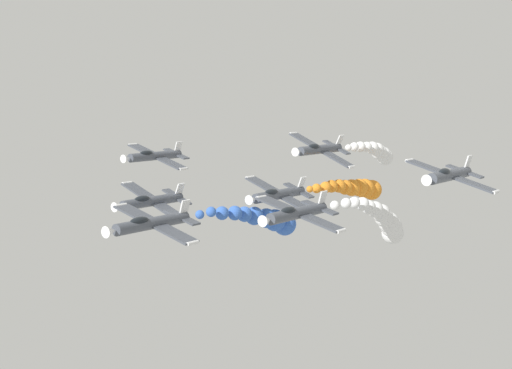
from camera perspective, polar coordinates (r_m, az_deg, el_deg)
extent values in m
cylinder|color=#474C56|center=(68.44, -7.88, -2.93)|extent=(1.36, 9.00, 1.36)
cone|color=white|center=(64.90, -10.98, -3.51)|extent=(1.30, 1.20, 1.30)
cube|color=#474C56|center=(68.76, -7.66, -2.96)|extent=(8.88, 1.90, 2.75)
cylinder|color=white|center=(66.08, -4.85, -4.46)|extent=(0.45, 1.40, 0.45)
cylinder|color=white|center=(71.64, -10.25, -1.58)|extent=(0.45, 1.40, 0.45)
cube|color=#474C56|center=(71.34, -5.65, -2.48)|extent=(3.70, 1.20, 1.24)
cube|color=white|center=(71.11, -5.45, -1.79)|extent=(0.58, 1.10, 1.57)
ellipsoid|color=black|center=(67.00, -8.86, -2.74)|extent=(0.96, 2.20, 0.90)
sphere|color=blue|center=(73.43, -4.29, -2.30)|extent=(0.89, 0.89, 0.89)
sphere|color=blue|center=(74.71, -3.43, -2.09)|extent=(1.05, 1.05, 1.05)
sphere|color=blue|center=(76.06, -2.60, -2.19)|extent=(1.40, 1.40, 1.40)
sphere|color=blue|center=(77.22, -1.61, -2.18)|extent=(1.52, 1.52, 1.52)
sphere|color=blue|center=(78.65, -0.88, -2.27)|extent=(1.64, 1.64, 1.64)
sphere|color=blue|center=(80.06, -0.13, -2.40)|extent=(1.98, 1.98, 1.98)
sphere|color=blue|center=(81.30, 0.79, -2.57)|extent=(2.13, 2.13, 2.13)
sphere|color=blue|center=(82.78, 1.45, -2.73)|extent=(2.45, 2.45, 2.45)
sphere|color=blue|center=(84.20, 2.20, -3.02)|extent=(2.59, 2.59, 2.59)
cylinder|color=#474C56|center=(70.20, 3.18, -2.19)|extent=(1.35, 9.00, 1.35)
cone|color=white|center=(66.01, 0.79, -2.74)|extent=(1.28, 1.20, 1.28)
cube|color=#474C56|center=(70.56, 3.34, -2.22)|extent=(8.93, 1.90, 2.56)
cylinder|color=white|center=(68.52, 6.47, -3.53)|extent=(0.44, 1.40, 0.44)
cylinder|color=white|center=(72.84, 0.39, -0.99)|extent=(0.44, 1.40, 0.44)
cube|color=#474C56|center=(73.55, 4.86, -1.76)|extent=(3.72, 1.20, 1.16)
cube|color=white|center=(73.40, 5.07, -1.09)|extent=(0.55, 1.10, 1.58)
ellipsoid|color=black|center=(68.56, 2.46, -1.99)|extent=(0.95, 2.20, 0.88)
sphere|color=white|center=(76.48, 6.01, -1.60)|extent=(0.99, 0.99, 0.99)
sphere|color=white|center=(78.45, 6.87, -1.43)|extent=(1.14, 1.14, 1.14)
sphere|color=white|center=(80.58, 7.50, -1.38)|extent=(1.26, 1.26, 1.26)
sphere|color=white|center=(82.76, 8.09, -1.48)|extent=(1.52, 1.52, 1.52)
sphere|color=white|center=(85.05, 8.56, -1.72)|extent=(1.64, 1.64, 1.64)
sphere|color=white|center=(87.30, 9.04, -1.89)|extent=(1.90, 1.90, 1.90)
sphere|color=white|center=(89.59, 9.51, -2.17)|extent=(2.17, 2.17, 2.17)
sphere|color=white|center=(92.09, 9.70, -2.48)|extent=(2.31, 2.31, 2.31)
sphere|color=white|center=(94.47, 10.06, -2.86)|extent=(2.61, 2.61, 2.61)
sphere|color=white|center=(96.95, 10.25, -3.15)|extent=(2.76, 2.76, 2.76)
sphere|color=white|center=(99.58, 10.35, -3.63)|extent=(2.92, 2.92, 2.92)
cylinder|color=#474C56|center=(83.08, -7.88, -1.27)|extent=(1.44, 9.00, 1.44)
cone|color=white|center=(79.50, -10.41, -1.66)|extent=(1.37, 1.20, 1.37)
cube|color=#474C56|center=(83.40, -7.71, -1.30)|extent=(8.56, 1.90, 3.70)
cylinder|color=white|center=(80.84, -5.50, -2.78)|extent=(0.47, 1.40, 0.47)
cylinder|color=white|center=(86.14, -9.78, 0.10)|extent=(0.47, 1.40, 0.47)
cube|color=#474C56|center=(85.97, -6.03, -0.95)|extent=(3.58, 1.20, 1.62)
cube|color=white|center=(85.71, -5.82, -0.40)|extent=(0.74, 1.10, 1.53)
ellipsoid|color=black|center=(81.60, -8.66, -1.10)|extent=(1.01, 2.20, 0.95)
cylinder|color=#474C56|center=(83.18, 1.77, -0.76)|extent=(1.43, 9.00, 1.43)
cone|color=white|center=(79.04, -0.29, -1.14)|extent=(1.35, 1.20, 1.35)
cube|color=#474C56|center=(83.54, 1.91, -0.79)|extent=(8.63, 1.90, 3.53)
cylinder|color=white|center=(81.50, 4.41, -2.19)|extent=(0.47, 1.40, 0.47)
cylinder|color=white|center=(85.78, -0.47, 0.54)|extent=(0.47, 1.40, 0.47)
cube|color=#474C56|center=(86.49, 3.26, -0.45)|extent=(3.60, 1.20, 1.56)
cube|color=white|center=(86.30, 3.49, 0.10)|extent=(0.72, 1.10, 1.54)
ellipsoid|color=black|center=(81.55, 1.17, -0.58)|extent=(1.00, 2.20, 0.94)
sphere|color=orange|center=(88.77, 4.11, -0.36)|extent=(0.81, 0.81, 0.81)
sphere|color=orange|center=(90.18, 4.63, -0.30)|extent=(1.18, 1.18, 1.18)
sphere|color=orange|center=(91.41, 5.31, -0.22)|extent=(1.44, 1.44, 1.44)
sphere|color=orange|center=(92.86, 5.76, -0.13)|extent=(1.58, 1.58, 1.58)
sphere|color=orange|center=(94.20, 6.33, -0.11)|extent=(1.70, 1.70, 1.70)
sphere|color=orange|center=(95.66, 6.79, -0.21)|extent=(1.91, 1.91, 1.91)
sphere|color=orange|center=(97.07, 7.28, -0.24)|extent=(2.18, 2.18, 2.18)
sphere|color=orange|center=(98.40, 7.84, -0.23)|extent=(2.31, 2.31, 2.31)
sphere|color=orange|center=(99.88, 8.26, -0.32)|extent=(2.63, 2.63, 2.63)
sphere|color=orange|center=(101.25, 8.79, -0.41)|extent=(2.69, 2.69, 2.69)
cylinder|color=#474C56|center=(75.21, 14.52, 0.69)|extent=(1.36, 9.00, 1.36)
cone|color=white|center=(70.50, 13.02, 0.35)|extent=(1.30, 1.20, 1.30)
cube|color=#474C56|center=(75.60, 14.61, 0.65)|extent=(8.88, 1.90, 2.75)
cylinder|color=white|center=(74.29, 17.76, -0.56)|extent=(0.45, 1.40, 0.45)
cylinder|color=white|center=(77.18, 11.58, 1.80)|extent=(0.45, 1.40, 0.45)
cube|color=#474C56|center=(78.93, 15.58, 0.96)|extent=(3.70, 1.20, 1.24)
cube|color=white|center=(78.86, 15.80, 1.59)|extent=(0.58, 1.10, 1.58)
ellipsoid|color=black|center=(73.45, 14.12, 0.94)|extent=(0.96, 2.20, 0.90)
cylinder|color=#474C56|center=(97.21, -7.66, 2.16)|extent=(1.38, 9.00, 1.38)
cone|color=white|center=(93.58, -9.80, 1.96)|extent=(1.31, 1.20, 1.31)
cube|color=#474C56|center=(97.53, -7.51, 2.12)|extent=(8.84, 1.90, 2.91)
cylinder|color=white|center=(94.70, -5.56, 1.18)|extent=(0.45, 1.40, 0.45)
cylinder|color=white|center=(100.49, -9.35, 3.00)|extent=(0.45, 1.40, 0.45)
cube|color=#474C56|center=(100.14, -6.08, 2.34)|extent=(3.68, 1.20, 1.30)
cube|color=white|center=(99.97, -5.93, 2.83)|extent=(0.61, 1.10, 1.57)
ellipsoid|color=black|center=(95.78, -8.34, 2.37)|extent=(0.97, 2.20, 0.91)
cylinder|color=#474C56|center=(92.69, 4.90, 2.68)|extent=(1.46, 9.00, 1.46)
cone|color=white|center=(88.36, 3.20, 2.50)|extent=(1.38, 1.20, 1.38)
cube|color=#474C56|center=(93.06, 5.00, 2.64)|extent=(8.45, 1.90, 3.97)
cylinder|color=white|center=(91.15, 7.25, 1.33)|extent=(0.48, 1.40, 0.48)
cylinder|color=white|center=(95.15, 2.84, 3.89)|extent=(0.48, 1.40, 0.48)
cube|color=#474C56|center=(96.13, 6.13, 2.83)|extent=(3.53, 1.20, 1.74)
cube|color=white|center=(95.98, 6.36, 3.32)|extent=(0.79, 1.10, 1.51)
ellipsoid|color=black|center=(91.02, 4.43, 2.90)|extent=(1.02, 2.20, 0.97)
sphere|color=white|center=(98.86, 7.04, 2.79)|extent=(0.88, 0.88, 0.88)
sphere|color=white|center=(100.86, 7.48, 2.85)|extent=(1.23, 1.23, 1.23)
sphere|color=white|center=(102.84, 7.94, 2.85)|extent=(1.46, 1.46, 1.46)
sphere|color=white|center=(104.78, 8.43, 2.85)|extent=(1.43, 1.43, 1.43)
sphere|color=white|center=(106.80, 8.83, 2.76)|extent=(1.83, 1.83, 1.83)
sphere|color=white|center=(108.86, 9.19, 2.63)|extent=(1.99, 1.99, 1.99)
sphere|color=white|center=(111.11, 9.35, 2.43)|extent=(2.25, 2.25, 2.25)
sphere|color=white|center=(113.24, 9.63, 2.25)|extent=(2.37, 2.37, 2.37)
sphere|color=white|center=(115.48, 9.79, 2.05)|extent=(2.45, 2.45, 2.45)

